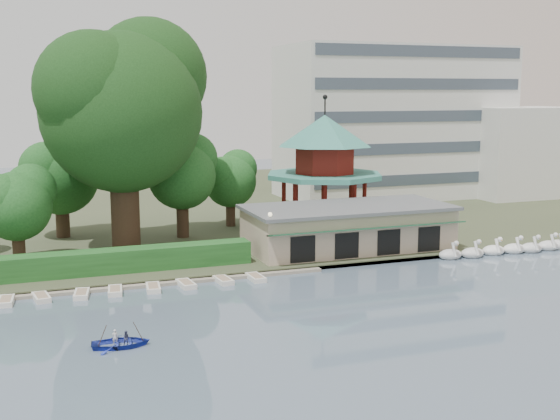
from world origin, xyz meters
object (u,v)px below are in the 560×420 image
pavilion (324,160)px  big_tree (123,100)px  boathouse (348,227)px  rowboat_with_passengers (121,339)px  dock (106,287)px

pavilion → big_tree: size_ratio=0.65×
boathouse → rowboat_with_passengers: bearing=-142.5°
dock → boathouse: bearing=12.2°
boathouse → pavilion: 11.43m
pavilion → big_tree: bearing=-169.7°
boathouse → rowboat_with_passengers: size_ratio=3.77×
rowboat_with_passengers → pavilion: bearing=48.1°
boathouse → big_tree: 22.82m
pavilion → big_tree: (-20.81, -3.77, 6.20)m
pavilion → dock: bearing=-148.3°
big_tree → rowboat_with_passengers: bearing=-99.0°
big_tree → rowboat_with_passengers: size_ratio=4.19×
dock → rowboat_with_passengers: rowboat_with_passengers is taller
rowboat_with_passengers → dock: bearing=87.5°
pavilion → boathouse: bearing=-101.3°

